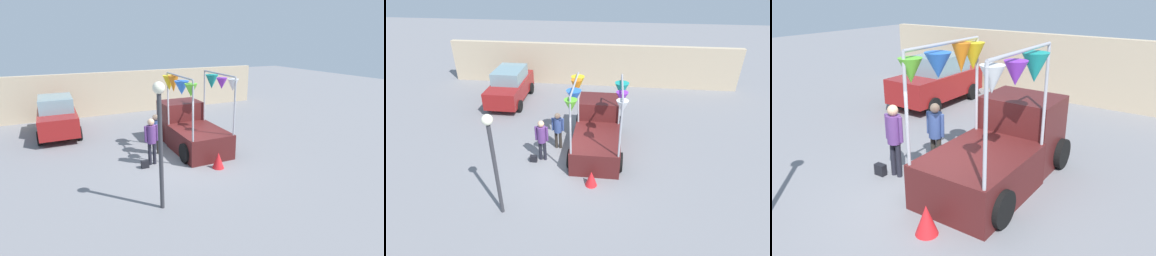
# 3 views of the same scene
# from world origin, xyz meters

# --- Properties ---
(ground_plane) EXTENTS (60.00, 60.00, 0.00)m
(ground_plane) POSITION_xyz_m (0.00, 0.00, 0.00)
(ground_plane) COLOR slate
(vendor_truck) EXTENTS (2.47, 4.08, 3.26)m
(vendor_truck) POSITION_xyz_m (0.85, 1.39, 0.92)
(vendor_truck) COLOR #4C1919
(vendor_truck) RESTS_ON ground
(parked_car) EXTENTS (1.88, 4.00, 1.88)m
(parked_car) POSITION_xyz_m (-4.31, 5.49, 0.94)
(parked_car) COLOR maroon
(parked_car) RESTS_ON ground
(person_customer) EXTENTS (0.53, 0.34, 1.79)m
(person_customer) POSITION_xyz_m (-1.28, 0.05, 1.09)
(person_customer) COLOR black
(person_customer) RESTS_ON ground
(person_vendor) EXTENTS (0.53, 0.34, 1.68)m
(person_vendor) POSITION_xyz_m (-0.80, 0.99, 1.02)
(person_vendor) COLOR #2D2823
(person_vendor) RESTS_ON ground
(handbag) EXTENTS (0.28, 0.16, 0.28)m
(handbag) POSITION_xyz_m (-1.63, -0.15, 0.14)
(handbag) COLOR black
(handbag) RESTS_ON ground
(street_lamp) EXTENTS (0.32, 0.32, 3.58)m
(street_lamp) POSITION_xyz_m (-1.97, -2.96, 2.37)
(street_lamp) COLOR #333338
(street_lamp) RESTS_ON ground
(brick_boundary_wall) EXTENTS (18.00, 0.36, 2.60)m
(brick_boundary_wall) POSITION_xyz_m (0.00, 8.58, 1.30)
(brick_boundary_wall) COLOR tan
(brick_boundary_wall) RESTS_ON ground
(folded_kite_bundle_crimson) EXTENTS (0.60, 0.60, 0.60)m
(folded_kite_bundle_crimson) POSITION_xyz_m (0.80, -1.32, 0.30)
(folded_kite_bundle_crimson) COLOR red
(folded_kite_bundle_crimson) RESTS_ON ground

